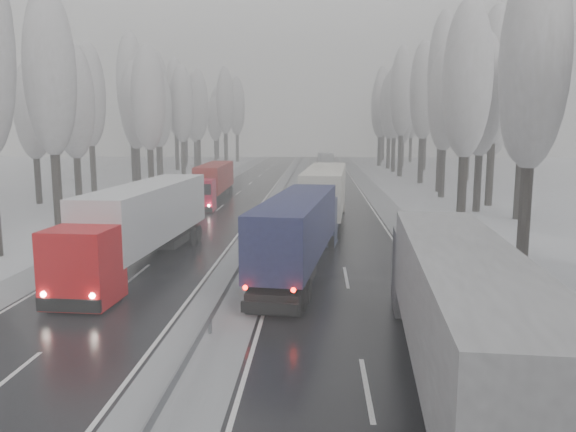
# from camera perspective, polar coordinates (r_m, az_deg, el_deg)

# --- Properties ---
(ground) EXTENTS (260.00, 260.00, 0.00)m
(ground) POSITION_cam_1_polar(r_m,az_deg,el_deg) (17.16, -10.55, -16.49)
(ground) COLOR silver
(ground) RESTS_ON ground
(carriageway_right) EXTENTS (7.50, 200.00, 0.03)m
(carriageway_right) POSITION_cam_1_polar(r_m,az_deg,el_deg) (45.65, 4.83, -0.33)
(carriageway_right) COLOR black
(carriageway_right) RESTS_ON ground
(carriageway_left) EXTENTS (7.50, 200.00, 0.03)m
(carriageway_left) POSITION_cam_1_polar(r_m,az_deg,el_deg) (46.52, -8.21, -0.21)
(carriageway_left) COLOR black
(carriageway_left) RESTS_ON ground
(median_slush) EXTENTS (3.00, 200.00, 0.04)m
(median_slush) POSITION_cam_1_polar(r_m,az_deg,el_deg) (45.79, -1.75, -0.27)
(median_slush) COLOR #94979C
(median_slush) RESTS_ON ground
(shoulder_right) EXTENTS (2.40, 200.00, 0.04)m
(shoulder_right) POSITION_cam_1_polar(r_m,az_deg,el_deg) (46.07, 11.00, -0.37)
(shoulder_right) COLOR #94979C
(shoulder_right) RESTS_ON ground
(shoulder_left) EXTENTS (2.40, 200.00, 0.04)m
(shoulder_left) POSITION_cam_1_polar(r_m,az_deg,el_deg) (47.73, -14.04, -0.15)
(shoulder_left) COLOR #94979C
(shoulder_left) RESTS_ON ground
(median_guardrail) EXTENTS (0.12, 200.00, 0.76)m
(median_guardrail) POSITION_cam_1_polar(r_m,az_deg,el_deg) (45.68, -1.75, 0.45)
(median_guardrail) COLOR slate
(median_guardrail) RESTS_ON ground
(tree_16) EXTENTS (3.60, 3.60, 16.53)m
(tree_16) POSITION_cam_1_polar(r_m,az_deg,el_deg) (32.86, 23.76, 14.03)
(tree_16) COLOR black
(tree_16) RESTS_ON ground
(tree_18) EXTENTS (3.60, 3.60, 16.58)m
(tree_18) POSITION_cam_1_polar(r_m,az_deg,el_deg) (43.54, 17.74, 12.95)
(tree_18) COLOR black
(tree_18) RESTS_ON ground
(tree_19) EXTENTS (3.60, 3.60, 14.57)m
(tree_19) POSITION_cam_1_polar(r_m,az_deg,el_deg) (48.88, 22.85, 10.69)
(tree_19) COLOR black
(tree_19) RESTS_ON ground
(tree_20) EXTENTS (3.60, 3.60, 15.71)m
(tree_20) POSITION_cam_1_polar(r_m,az_deg,el_deg) (52.22, 19.11, 11.53)
(tree_20) COLOR black
(tree_20) RESTS_ON ground
(tree_21) EXTENTS (3.60, 3.60, 18.62)m
(tree_21) POSITION_cam_1_polar(r_m,az_deg,el_deg) (56.80, 20.30, 13.10)
(tree_21) COLOR black
(tree_21) RESTS_ON ground
(tree_22) EXTENTS (3.60, 3.60, 15.86)m
(tree_22) POSITION_cam_1_polar(r_m,az_deg,el_deg) (62.13, 15.65, 11.28)
(tree_22) COLOR black
(tree_22) RESTS_ON ground
(tree_23) EXTENTS (3.60, 3.60, 13.55)m
(tree_23) POSITION_cam_1_polar(r_m,az_deg,el_deg) (67.53, 20.15, 9.60)
(tree_23) COLOR black
(tree_23) RESTS_ON ground
(tree_24) EXTENTS (3.60, 3.60, 20.49)m
(tree_24) POSITION_cam_1_polar(r_m,az_deg,el_deg) (67.80, 15.49, 13.56)
(tree_24) COLOR black
(tree_24) RESTS_ON ground
(tree_25) EXTENTS (3.60, 3.60, 19.44)m
(tree_25) POSITION_cam_1_polar(r_m,az_deg,el_deg) (73.32, 20.20, 12.44)
(tree_25) COLOR black
(tree_25) RESTS_ON ground
(tree_26) EXTENTS (3.60, 3.60, 18.78)m
(tree_26) POSITION_cam_1_polar(r_m,az_deg,el_deg) (77.68, 13.58, 12.20)
(tree_26) COLOR black
(tree_26) RESTS_ON ground
(tree_27) EXTENTS (3.60, 3.60, 17.62)m
(tree_27) POSITION_cam_1_polar(r_m,az_deg,el_deg) (83.08, 18.00, 11.27)
(tree_27) COLOR black
(tree_27) RESTS_ON ground
(tree_28) EXTENTS (3.60, 3.60, 19.62)m
(tree_28) POSITION_cam_1_polar(r_m,az_deg,el_deg) (88.05, 11.51, 12.20)
(tree_28) COLOR black
(tree_28) RESTS_ON ground
(tree_29) EXTENTS (3.60, 3.60, 18.11)m
(tree_29) POSITION_cam_1_polar(r_m,az_deg,el_deg) (93.24, 15.71, 11.26)
(tree_29) COLOR black
(tree_29) RESTS_ON ground
(tree_30) EXTENTS (3.60, 3.60, 17.86)m
(tree_30) POSITION_cam_1_polar(r_m,az_deg,el_deg) (97.67, 10.78, 11.22)
(tree_30) COLOR black
(tree_30) RESTS_ON ground
(tree_31) EXTENTS (3.60, 3.60, 18.58)m
(tree_31) POSITION_cam_1_polar(r_m,az_deg,el_deg) (102.56, 13.83, 11.26)
(tree_31) COLOR black
(tree_31) RESTS_ON ground
(tree_32) EXTENTS (3.60, 3.60, 17.33)m
(tree_32) POSITION_cam_1_polar(r_m,az_deg,el_deg) (105.11, 10.27, 10.87)
(tree_32) COLOR black
(tree_32) RESTS_ON ground
(tree_33) EXTENTS (3.60, 3.60, 14.33)m
(tree_33) POSITION_cam_1_polar(r_m,az_deg,el_deg) (109.44, 11.63, 9.75)
(tree_33) COLOR black
(tree_33) RESTS_ON ground
(tree_34) EXTENTS (3.60, 3.60, 17.63)m
(tree_34) POSITION_cam_1_polar(r_m,az_deg,el_deg) (112.06, 9.35, 10.86)
(tree_34) COLOR black
(tree_34) RESTS_ON ground
(tree_35) EXTENTS (3.60, 3.60, 18.25)m
(tree_35) POSITION_cam_1_polar(r_m,az_deg,el_deg) (117.36, 13.70, 10.83)
(tree_35) COLOR black
(tree_35) RESTS_ON ground
(tree_36) EXTENTS (3.60, 3.60, 20.23)m
(tree_36) POSITION_cam_1_polar(r_m,az_deg,el_deg) (122.05, 9.49, 11.47)
(tree_36) COLOR black
(tree_36) RESTS_ON ground
(tree_37) EXTENTS (3.60, 3.60, 16.37)m
(tree_37) POSITION_cam_1_polar(r_m,az_deg,el_deg) (126.86, 12.44, 10.17)
(tree_37) COLOR black
(tree_37) RESTS_ON ground
(tree_38) EXTENTS (3.60, 3.60, 17.97)m
(tree_38) POSITION_cam_1_polar(r_m,az_deg,el_deg) (132.67, 9.70, 10.63)
(tree_38) COLOR black
(tree_38) RESTS_ON ground
(tree_39) EXTENTS (3.60, 3.60, 16.19)m
(tree_39) POSITION_cam_1_polar(r_m,az_deg,el_deg) (136.95, 10.69, 10.07)
(tree_39) COLOR black
(tree_39) RESTS_ON ground
(tree_58) EXTENTS (3.60, 3.60, 17.21)m
(tree_58) POSITION_cam_1_polar(r_m,az_deg,el_deg) (44.07, -23.04, 13.15)
(tree_58) COLOR black
(tree_58) RESTS_ON ground
(tree_60) EXTENTS (3.60, 3.60, 14.84)m
(tree_60) POSITION_cam_1_polar(r_m,az_deg,el_deg) (53.81, -20.94, 10.75)
(tree_60) COLOR black
(tree_60) RESTS_ON ground
(tree_61) EXTENTS (3.60, 3.60, 13.95)m
(tree_61) POSITION_cam_1_polar(r_m,az_deg,el_deg) (59.88, -24.47, 9.75)
(tree_61) COLOR black
(tree_61) RESTS_ON ground
(tree_62) EXTENTS (3.60, 3.60, 16.04)m
(tree_62) POSITION_cam_1_polar(r_m,az_deg,el_deg) (61.47, -14.01, 11.48)
(tree_62) COLOR black
(tree_62) RESTS_ON ground
(tree_63) EXTENTS (3.60, 3.60, 16.88)m
(tree_63) POSITION_cam_1_polar(r_m,az_deg,el_deg) (67.91, -19.54, 11.43)
(tree_63) COLOR black
(tree_63) RESTS_ON ground
(tree_64) EXTENTS (3.60, 3.60, 15.42)m
(tree_64) POSITION_cam_1_polar(r_m,az_deg,el_deg) (71.31, -15.23, 10.72)
(tree_64) COLOR black
(tree_64) RESTS_ON ground
(tree_65) EXTENTS (3.60, 3.60, 19.48)m
(tree_65) POSITION_cam_1_polar(r_m,az_deg,el_deg) (75.80, -15.67, 12.54)
(tree_65) COLOR black
(tree_65) RESTS_ON ground
(tree_66) EXTENTS (3.60, 3.60, 15.23)m
(tree_66) POSITION_cam_1_polar(r_m,az_deg,el_deg) (80.49, -12.99, 10.48)
(tree_66) COLOR black
(tree_66) RESTS_ON ground
(tree_67) EXTENTS (3.60, 3.60, 17.09)m
(tree_67) POSITION_cam_1_polar(r_m,az_deg,el_deg) (84.76, -13.18, 11.19)
(tree_67) COLOR black
(tree_67) RESTS_ON ground
(tree_68) EXTENTS (3.60, 3.60, 16.65)m
(tree_68) POSITION_cam_1_polar(r_m,az_deg,el_deg) (86.66, -10.74, 11.02)
(tree_68) COLOR black
(tree_68) RESTS_ON ground
(tree_69) EXTENTS (3.60, 3.60, 19.35)m
(tree_69) POSITION_cam_1_polar(r_m,az_deg,el_deg) (91.84, -13.16, 11.89)
(tree_69) COLOR black
(tree_69) RESTS_ON ground
(tree_70) EXTENTS (3.60, 3.60, 17.09)m
(tree_70) POSITION_cam_1_polar(r_m,az_deg,el_deg) (96.43, -9.15, 11.00)
(tree_70) COLOR black
(tree_70) RESTS_ON ground
(tree_71) EXTENTS (3.60, 3.60, 19.61)m
(tree_71) POSITION_cam_1_polar(r_m,az_deg,el_deg) (101.48, -11.37, 11.74)
(tree_71) COLOR black
(tree_71) RESTS_ON ground
(tree_72) EXTENTS (3.60, 3.60, 15.11)m
(tree_72) POSITION_cam_1_polar(r_m,az_deg,el_deg) (106.07, -9.45, 10.11)
(tree_72) COLOR black
(tree_72) RESTS_ON ground
(tree_73) EXTENTS (3.60, 3.60, 17.22)m
(tree_73) POSITION_cam_1_polar(r_m,az_deg,el_deg) (110.65, -10.50, 10.72)
(tree_73) COLOR black
(tree_73) RESTS_ON ground
(tree_74) EXTENTS (3.60, 3.60, 19.68)m
(tree_74) POSITION_cam_1_polar(r_m,az_deg,el_deg) (116.04, -6.42, 11.50)
(tree_74) COLOR black
(tree_74) RESTS_ON ground
(tree_75) EXTENTS (3.60, 3.60, 18.60)m
(tree_75) POSITION_cam_1_polar(r_m,az_deg,el_deg) (121.73, -10.42, 10.96)
(tree_75) COLOR black
(tree_75) RESTS_ON ground
(tree_76) EXTENTS (3.60, 3.60, 18.55)m
(tree_76) POSITION_cam_1_polar(r_m,az_deg,el_deg) (125.13, -5.23, 10.99)
(tree_76) COLOR black
(tree_76) RESTS_ON ground
(tree_77) EXTENTS (3.60, 3.60, 14.32)m
(tree_77) POSITION_cam_1_polar(r_m,az_deg,el_deg) (129.91, -7.44, 9.69)
(tree_77) COLOR black
(tree_77) RESTS_ON ground
(tree_78) EXTENTS (3.60, 3.60, 19.55)m
(tree_78) POSITION_cam_1_polar(r_m,az_deg,el_deg) (132.20, -6.35, 11.14)
(tree_78) COLOR black
(tree_78) RESTS_ON ground
(tree_79) EXTENTS (3.60, 3.60, 17.07)m
(tree_79) POSITION_cam_1_polar(r_m,az_deg,el_deg) (136.55, -7.22, 10.39)
(tree_79) COLOR black
(tree_79) RESTS_ON ground
(truck_grey_tarp) EXTENTS (3.80, 16.70, 4.25)m
(truck_grey_tarp) POSITION_cam_1_polar(r_m,az_deg,el_deg) (16.43, 16.74, -8.59)
(truck_grey_tarp) COLOR #4A4A4F
(truck_grey_tarp) RESTS_ON ground
(truck_blue_box) EXTENTS (4.35, 15.77, 4.01)m
(truck_blue_box) POSITION_cam_1_polar(r_m,az_deg,el_deg) (28.52, 1.31, -1.14)
(truck_blue_box) COLOR #1B2244
(truck_blue_box) RESTS_ON ground
(truck_cream_box) EXTENTS (3.80, 17.19, 4.38)m
(truck_cream_box) POSITION_cam_1_polar(r_m,az_deg,el_deg) (43.21, 3.88, 2.56)
(truck_cream_box) COLOR #B2AA9D
(truck_cream_box) RESTS_ON ground
(box_truck_distant) EXTENTS (2.97, 7.78, 2.84)m
(box_truck_distant) POSITION_cam_1_polar(r_m,az_deg,el_deg) (106.22, 3.80, 5.72)
(box_truck_distant) COLOR silver
(box_truck_distant) RESTS_ON ground
(truck_red_white) EXTENTS (3.52, 16.92, 4.31)m
(truck_red_white) POSITION_cam_1_polar(r_m,az_deg,el_deg) (30.50, -14.67, -0.44)
(truck_red_white) COLOR red
(truck_red_white) RESTS_ON ground
(truck_red_red) EXTENTS (2.72, 14.68, 3.75)m
(truck_red_red) POSITION_cam_1_polar(r_m,az_deg,el_deg) (56.31, -7.61, 3.60)
(truck_red_red) COLOR #BB0A27
(truck_red_red) RESTS_ON ground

